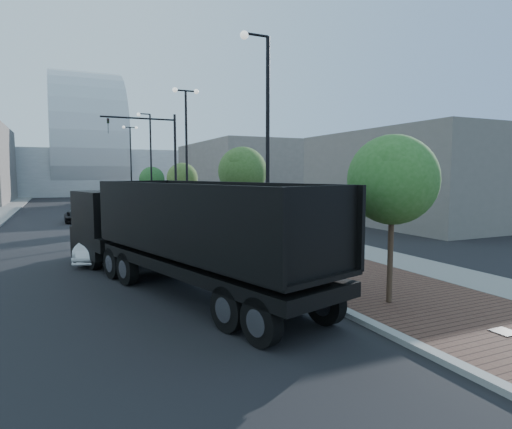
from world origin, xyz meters
name	(u,v)px	position (x,y,z in m)	size (l,w,h in m)	color
ground	(469,375)	(0.00, 0.00, 0.00)	(220.00, 220.00, 0.00)	black
sidewalk	(169,209)	(3.50, 40.00, 0.06)	(7.00, 140.00, 0.12)	#4C2D23
concrete_strip	(193,208)	(6.20, 40.00, 0.07)	(2.40, 140.00, 0.13)	slate
curb	(135,210)	(0.00, 40.00, 0.07)	(0.30, 140.00, 0.14)	gray
dump_truck	(149,237)	(-4.06, 10.36, 1.50)	(6.23, 13.70, 3.57)	black
white_sedan	(104,244)	(-5.31, 14.47, 0.70)	(1.48, 4.24, 1.40)	silver
dark_car_mid	(83,213)	(-5.35, 31.57, 0.69)	(2.28, 4.94, 1.37)	black
dark_car_far	(102,198)	(-2.09, 53.90, 0.70)	(1.97, 4.86, 1.41)	black
pedestrian	(269,221)	(5.19, 19.13, 0.78)	(0.57, 0.38, 1.57)	black
streetlight_1	(265,161)	(0.49, 10.00, 4.34)	(1.44, 0.56, 9.21)	black
streetlight_2	(187,158)	(0.60, 22.00, 4.82)	(1.72, 0.56, 9.28)	black
streetlight_3	(150,168)	(0.49, 34.00, 4.34)	(1.44, 0.56, 9.21)	black
streetlight_4	(131,165)	(0.60, 46.00, 4.82)	(1.72, 0.56, 9.28)	black
traffic_mast	(163,157)	(-0.30, 25.00, 4.98)	(5.09, 0.20, 8.00)	black
tree_0	(393,180)	(1.65, 4.02, 3.64)	(2.57, 2.55, 4.93)	#382619
tree_1	(243,172)	(1.65, 15.02, 3.94)	(2.54, 2.51, 5.21)	#382619
tree_2	(183,178)	(1.65, 27.02, 3.47)	(2.41, 2.37, 4.67)	#382619
tree_3	(152,179)	(1.65, 39.02, 3.25)	(2.57, 2.55, 4.54)	#382619
convention_center	(87,162)	(-2.00, 85.00, 6.00)	(50.00, 30.00, 50.00)	#A0A5AA
commercial_block_ne	(241,172)	(16.00, 50.00, 4.00)	(12.00, 22.00, 8.00)	#65605B
commercial_block_e	(412,178)	(18.00, 20.00, 3.50)	(10.00, 16.00, 7.00)	#625D58
utility_cover_0	(504,332)	(2.40, 1.00, 0.13)	(0.50, 0.50, 0.02)	black
utility_cover_1	(333,271)	(2.40, 8.00, 0.13)	(0.50, 0.50, 0.02)	black
utility_cover_2	(230,234)	(2.40, 19.00, 0.13)	(0.50, 0.50, 0.02)	black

